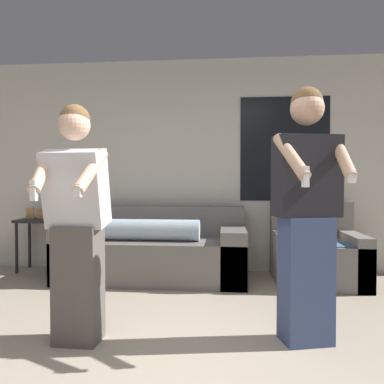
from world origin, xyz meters
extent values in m
cube|color=beige|center=(0.00, 2.96, 1.35)|extent=(6.17, 0.06, 2.70)
cube|color=black|center=(1.16, 2.93, 1.55)|extent=(1.10, 0.01, 1.30)
cube|color=slate|center=(-0.41, 2.42, 0.23)|extent=(2.14, 0.91, 0.47)
cube|color=slate|center=(-0.41, 2.77, 0.65)|extent=(2.14, 0.22, 0.36)
cube|color=slate|center=(-1.34, 2.42, 0.30)|extent=(0.28, 0.91, 0.61)
cube|color=slate|center=(0.52, 2.42, 0.30)|extent=(0.28, 0.91, 0.61)
cylinder|color=silver|center=(-0.41, 2.31, 0.59)|extent=(1.10, 0.24, 0.24)
cube|color=slate|center=(1.45, 2.42, 0.23)|extent=(0.95, 0.88, 0.47)
cube|color=slate|center=(1.45, 2.76, 0.68)|extent=(0.95, 0.20, 0.43)
cube|color=slate|center=(1.07, 2.42, 0.28)|extent=(0.18, 0.88, 0.57)
cube|color=slate|center=(1.84, 2.42, 0.28)|extent=(0.18, 0.88, 0.57)
cube|color=slate|center=(1.45, 2.38, 0.47)|extent=(0.80, 0.70, 0.01)
cube|color=tan|center=(1.45, 2.49, 0.66)|extent=(0.36, 0.14, 0.36)
cube|color=black|center=(-1.91, 2.71, 0.64)|extent=(0.59, 0.39, 0.04)
cylinder|color=black|center=(-2.16, 2.55, 0.31)|extent=(0.04, 0.04, 0.63)
cylinder|color=black|center=(-1.65, 2.55, 0.31)|extent=(0.04, 0.04, 0.63)
cylinder|color=black|center=(-2.16, 2.86, 0.31)|extent=(0.04, 0.04, 0.63)
cylinder|color=black|center=(-1.65, 2.86, 0.31)|extent=(0.04, 0.04, 0.63)
cube|color=tan|center=(-2.05, 2.69, 0.73)|extent=(0.10, 0.02, 0.17)
cube|color=tan|center=(-1.91, 2.71, 0.72)|extent=(0.13, 0.02, 0.15)
cube|color=#56514C|center=(-0.60, 0.68, 0.41)|extent=(0.31, 0.25, 0.82)
cube|color=silver|center=(-0.60, 0.65, 1.09)|extent=(0.41, 0.33, 0.56)
sphere|color=#DBAD8E|center=(-0.60, 0.63, 1.52)|extent=(0.22, 0.22, 0.22)
sphere|color=brown|center=(-0.60, 0.64, 1.56)|extent=(0.21, 0.21, 0.21)
cylinder|color=#DBAD8E|center=(-0.77, 0.51, 1.20)|extent=(0.13, 0.36, 0.31)
cube|color=white|center=(-0.75, 0.36, 1.08)|extent=(0.04, 0.04, 0.13)
cylinder|color=#DBAD8E|center=(-0.44, 0.50, 1.20)|extent=(0.15, 0.36, 0.31)
cube|color=white|center=(-0.47, 0.35, 1.08)|extent=(0.04, 0.04, 0.08)
cube|color=#384770|center=(1.00, 0.83, 0.44)|extent=(0.38, 0.32, 0.89)
cube|color=black|center=(1.00, 0.83, 1.17)|extent=(0.48, 0.33, 0.57)
sphere|color=tan|center=(1.00, 0.82, 1.64)|extent=(0.23, 0.23, 0.23)
sphere|color=brown|center=(1.00, 0.83, 1.69)|extent=(0.22, 0.22, 0.22)
cylinder|color=tan|center=(0.86, 0.64, 1.30)|extent=(0.22, 0.36, 0.33)
cube|color=white|center=(0.92, 0.50, 1.16)|extent=(0.04, 0.04, 0.13)
cylinder|color=tan|center=(1.21, 0.73, 1.30)|extent=(0.11, 0.36, 0.33)
cube|color=white|center=(1.22, 0.57, 1.16)|extent=(0.05, 0.05, 0.08)
camera|label=1|loc=(0.44, -1.86, 1.13)|focal=35.00mm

